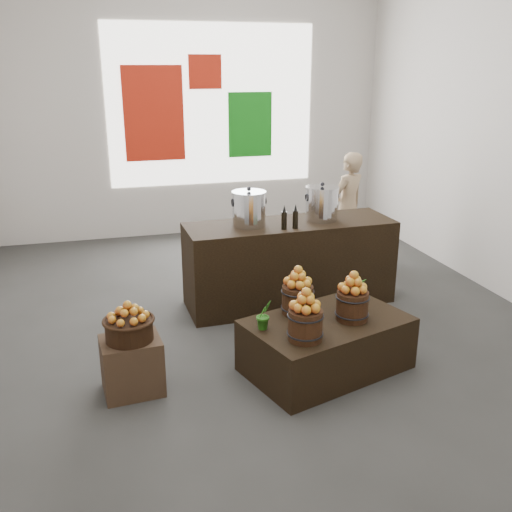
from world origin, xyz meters
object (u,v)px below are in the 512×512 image
object	(u,v)px
display_table	(326,344)
crate	(132,366)
wicker_basket	(129,330)
stock_pot_left	(249,210)
counter	(289,263)
stock_pot_center	(322,204)
shopper	(348,207)

from	to	relation	value
display_table	crate	bearing A→B (deg)	160.05
wicker_basket	stock_pot_left	world-z (taller)	stock_pot_left
display_table	counter	world-z (taller)	counter
display_table	stock_pot_center	world-z (taller)	stock_pot_center
stock_pot_center	shopper	bearing A→B (deg)	54.17
display_table	stock_pot_center	bearing A→B (deg)	53.61
counter	shopper	distance (m)	1.76
wicker_basket	counter	bearing A→B (deg)	38.04
display_table	stock_pot_center	size ratio (longest dim) A/B	3.89
crate	counter	bearing A→B (deg)	38.04
shopper	crate	bearing A→B (deg)	14.50
stock_pot_left	display_table	bearing A→B (deg)	-78.36
wicker_basket	stock_pot_center	distance (m)	2.73
wicker_basket	display_table	distance (m)	1.73
stock_pot_left	stock_pot_center	bearing A→B (deg)	1.89
crate	stock_pot_left	xyz separation A→B (m)	(1.38, 1.44, 0.89)
wicker_basket	stock_pot_center	xyz separation A→B (m)	(2.23, 1.47, 0.56)
wicker_basket	stock_pot_center	size ratio (longest dim) A/B	1.07
stock_pot_left	shopper	bearing A→B (deg)	35.75
crate	counter	world-z (taller)	counter
display_table	shopper	xyz separation A→B (m)	(1.40, 2.75, 0.51)
crate	stock_pot_center	xyz separation A→B (m)	(2.23, 1.47, 0.89)
wicker_basket	counter	distance (m)	2.36
display_table	stock_pot_left	xyz separation A→B (m)	(-0.31, 1.51, 0.89)
wicker_basket	counter	world-z (taller)	counter
wicker_basket	shopper	size ratio (longest dim) A/B	0.26
wicker_basket	stock_pot_left	size ratio (longest dim) A/B	1.07
display_table	counter	xyz separation A→B (m)	(0.16, 1.53, 0.23)
counter	shopper	world-z (taller)	shopper
crate	counter	size ratio (longest dim) A/B	0.21
wicker_basket	stock_pot_left	bearing A→B (deg)	46.11
stock_pot_left	stock_pot_center	xyz separation A→B (m)	(0.84, 0.03, 0.00)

